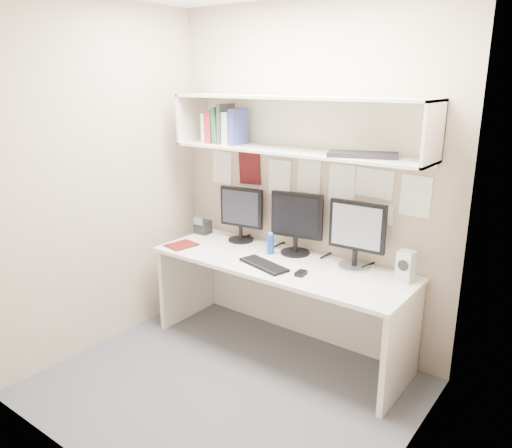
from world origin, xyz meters
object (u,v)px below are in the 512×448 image
Objects in this scene: desk at (280,306)px; maroon_notebook at (182,245)px; keyboard at (264,265)px; desk_phone at (203,227)px; monitor_left at (241,212)px; monitor_right at (357,232)px; speaker at (406,266)px; monitor_center at (296,221)px.

maroon_notebook is (-0.84, -0.19, 0.37)m from desk.
keyboard is 2.62× the size of desk_phone.
monitor_left is 0.93× the size of monitor_right.
maroon_notebook is (-1.72, -0.38, -0.10)m from speaker.
speaker is (0.38, -0.03, -0.16)m from monitor_right.
keyboard is at bearing -103.62° from desk.
desk is 0.83m from monitor_right.
maroon_notebook is 1.48× the size of desk_phone.
monitor_left is at bearing -177.27° from speaker.
keyboard is 1.95× the size of speaker.
monitor_center reaches higher than desk_phone.
speaker is (0.92, 0.35, 0.09)m from keyboard.
maroon_notebook is at bearing -163.81° from speaker.
keyboard is 1.78× the size of maroon_notebook.
keyboard reaches higher than maroon_notebook.
desk is at bearing -163.87° from speaker.
desk is at bearing -29.71° from monitor_left.
maroon_notebook is at bearing -77.46° from desk_phone.
keyboard is at bearing -155.30° from speaker.
monitor_center is 2.30× the size of speaker.
speaker reaches higher than keyboard.
speaker reaches higher than desk.
monitor_right is 1.19× the size of keyboard.
monitor_left is 0.44m from desk_phone.
monitor_left is 2.16× the size of speaker.
monitor_left is at bearing 169.48° from monitor_center.
monitor_left is 1.04m from monitor_right.
monitor_center is 0.50m from monitor_right.
speaker is 1.34× the size of desk_phone.
monitor_right reaches higher than desk_phone.
maroon_notebook is (-0.81, -0.03, -0.00)m from keyboard.
speaker is (1.42, -0.03, -0.14)m from monitor_left.
desk is 12.87× the size of desk_phone.
maroon_notebook is 0.38m from desk_phone.
desk_phone is (-1.82, -0.02, -0.04)m from speaker.
desk_phone reaches higher than keyboard.
desk_phone is at bearing 174.94° from keyboard.
desk is 4.16× the size of monitor_center.
desk is 4.91× the size of keyboard.
maroon_notebook reaches higher than desk.
desk_phone is at bearing 172.31° from monitor_center.
monitor_right is 3.11× the size of desk_phone.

